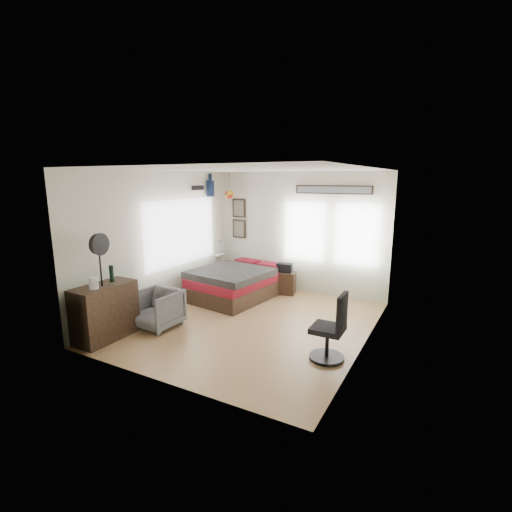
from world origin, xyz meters
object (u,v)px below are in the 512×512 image
Objects in this scene: bed at (237,283)px; dresser at (105,312)px; nightstand at (284,283)px; task_chair at (331,333)px; armchair at (157,309)px.

bed is 2.18× the size of dresser.
bed is at bearing -150.72° from nightstand.
task_chair is at bearing -66.71° from nightstand.
nightstand is (1.14, 2.84, -0.09)m from armchair.
armchair is (-0.34, -2.12, 0.02)m from bed.
dresser is at bearing -126.13° from nightstand.
dresser is 3.91m from nightstand.
nightstand is at bearing 66.73° from dresser.
task_chair reaches higher than bed.
bed is at bearing 144.67° from task_chair.
nightstand is at bearing 125.39° from task_chair.
armchair reaches higher than nightstand.
bed is 1.09m from nightstand.
bed is at bearing 75.53° from dresser.
task_chair is (3.43, 1.00, -0.04)m from dresser.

